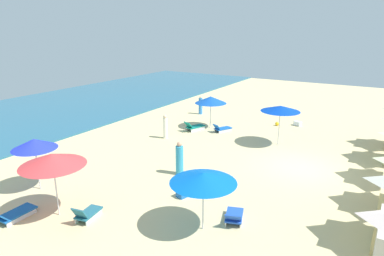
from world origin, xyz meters
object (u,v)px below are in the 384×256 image
umbrella_2 (34,144)px  beachgoer_0 (165,127)px  lounge_chair_1_0 (234,216)px  cooler_box_0 (298,124)px  lounge_chair_0_0 (14,214)px  umbrella_1 (203,178)px  beach_ball_2 (277,124)px  beachgoer_1 (201,106)px  beachgoer_2 (180,159)px  umbrella_0 (52,160)px  lounge_chair_3_0 (194,127)px  cooler_box_1 (183,193)px  umbrella_4 (280,109)px  lounge_chair_0_1 (87,214)px  umbrella_3 (211,100)px  lounge_chair_3_1 (222,129)px

umbrella_2 → beachgoer_0: 9.13m
lounge_chair_1_0 → cooler_box_0: 14.60m
lounge_chair_0_0 → beachgoer_0: 11.18m
umbrella_1 → beach_ball_2: umbrella_1 is taller
lounge_chair_0_0 → beach_ball_2: (17.95, -4.62, -0.08)m
beachgoer_1 → beachgoer_2: beachgoer_2 is taller
umbrella_2 → beachgoer_0: size_ratio=1.49×
lounge_chair_1_0 → beach_ball_2: (13.76, 2.68, -0.09)m
umbrella_1 → beachgoer_2: (3.61, 3.37, -1.24)m
umbrella_1 → umbrella_0: bearing=111.3°
lounge_chair_1_0 → beachgoer_1: (13.89, 9.39, 0.50)m
lounge_chair_0_0 → beachgoer_1: size_ratio=0.98×
lounge_chair_0_0 → umbrella_1: umbrella_1 is taller
lounge_chair_1_0 → lounge_chair_3_0: size_ratio=0.84×
cooler_box_1 → umbrella_0: bearing=-25.7°
umbrella_0 → umbrella_4: bearing=-20.8°
umbrella_0 → cooler_box_0: umbrella_0 is taller
lounge_chair_0_1 → cooler_box_1: size_ratio=2.57×
umbrella_3 → lounge_chair_3_0: umbrella_3 is taller
lounge_chair_0_1 → umbrella_2: (0.73, 3.86, 1.91)m
lounge_chair_1_0 → cooler_box_1: size_ratio=2.76×
lounge_chair_0_1 → beachgoer_2: (5.38, -0.72, 0.54)m
umbrella_2 → cooler_box_0: size_ratio=4.39×
umbrella_0 → lounge_chair_1_0: umbrella_0 is taller
umbrella_0 → cooler_box_1: 5.50m
beachgoer_2 → lounge_chair_3_1: bearing=-76.1°
cooler_box_1 → beachgoer_0: bearing=-123.3°
beachgoer_1 → umbrella_4: bearing=-167.6°
lounge_chair_3_1 → cooler_box_0: bearing=-109.6°
umbrella_3 → beachgoer_0: bearing=159.8°
beachgoer_1 → lounge_chair_3_1: bearing=177.0°
umbrella_2 → lounge_chair_3_1: 12.86m
lounge_chair_3_1 → lounge_chair_0_1: bearing=118.1°
beachgoer_0 → beachgoer_1: beachgoer_0 is taller
umbrella_3 → beach_ball_2: (3.06, -4.06, -1.94)m
lounge_chair_0_1 → beach_ball_2: 16.68m
umbrella_2 → umbrella_4: 13.81m
lounge_chair_0_1 → beachgoer_2: bearing=-108.4°
lounge_chair_3_0 → beachgoer_2: (-6.86, -3.23, 0.52)m
beachgoer_2 → cooler_box_1: size_ratio=3.40×
umbrella_4 → beachgoer_1: 9.29m
umbrella_1 → beachgoer_0: 10.89m
beachgoer_2 → lounge_chair_0_0: bearing=68.6°
lounge_chair_0_1 → beachgoer_1: size_ratio=0.83×
lounge_chair_0_1 → lounge_chair_1_0: (2.78, -4.88, -0.03)m
lounge_chair_0_1 → beachgoer_2: 5.45m
lounge_chair_1_0 → lounge_chair_3_0: lounge_chair_3_0 is taller
lounge_chair_0_0 → cooler_box_1: lounge_chair_0_0 is taller
lounge_chair_0_1 → lounge_chair_3_0: bearing=-89.2°
lounge_chair_0_1 → umbrella_4: bearing=-116.9°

